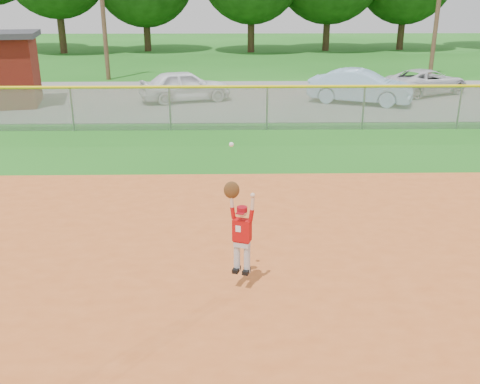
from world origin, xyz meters
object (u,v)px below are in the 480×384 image
(car_white_b, at_px, (426,82))
(ballplayer, at_px, (240,228))
(car_white_a, at_px, (185,86))
(car_blue, at_px, (360,87))

(car_white_b, xyz_separation_m, ballplayer, (-9.06, -17.56, 0.44))
(car_white_a, distance_m, ballplayer, 16.17)
(car_blue, xyz_separation_m, car_white_b, (3.60, 2.17, -0.13))
(car_white_a, xyz_separation_m, car_blue, (7.54, -0.65, 0.04))
(car_white_a, distance_m, car_white_b, 11.24)
(car_white_a, height_order, ballplayer, ballplayer)
(car_white_a, bearing_deg, ballplayer, 169.34)
(car_blue, distance_m, car_white_b, 4.20)
(ballplayer, bearing_deg, car_white_b, 62.69)
(car_white_a, height_order, car_blue, car_blue)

